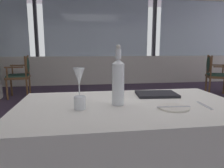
% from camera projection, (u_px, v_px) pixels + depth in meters
% --- Properties ---
extents(ground_plane, '(14.30, 14.30, 0.00)m').
position_uv_depth(ground_plane, '(127.00, 147.00, 2.32)').
color(ground_plane, '#47384C').
extents(window_wall_far, '(11.00, 0.14, 2.78)m').
position_uv_depth(window_wall_far, '(98.00, 47.00, 6.14)').
color(window_wall_far, silver).
rests_on(window_wall_far, ground_plane).
extents(foreground_table, '(1.42, 0.84, 0.74)m').
position_uv_depth(foreground_table, '(129.00, 158.00, 1.37)').
color(foreground_table, silver).
rests_on(foreground_table, ground_plane).
extents(side_plate, '(0.18, 0.18, 0.01)m').
position_uv_depth(side_plate, '(174.00, 108.00, 1.21)').
color(side_plate, silver).
rests_on(side_plate, foreground_table).
extents(butter_knife, '(0.20, 0.03, 0.00)m').
position_uv_depth(butter_knife, '(174.00, 107.00, 1.21)').
color(butter_knife, silver).
rests_on(butter_knife, foreground_table).
extents(dinner_fork, '(0.03, 0.17, 0.00)m').
position_uv_depth(dinner_fork, '(204.00, 105.00, 1.27)').
color(dinner_fork, silver).
rests_on(dinner_fork, foreground_table).
extents(water_bottle, '(0.08, 0.08, 0.37)m').
position_uv_depth(water_bottle, '(118.00, 81.00, 1.27)').
color(water_bottle, white).
rests_on(water_bottle, foreground_table).
extents(wine_glass, '(0.08, 0.08, 0.22)m').
position_uv_depth(wine_glass, '(79.00, 77.00, 1.39)').
color(wine_glass, white).
rests_on(wine_glass, foreground_table).
extents(water_tumbler, '(0.07, 0.07, 0.08)m').
position_uv_depth(water_tumbler, '(80.00, 103.00, 1.19)').
color(water_tumbler, white).
rests_on(water_tumbler, foreground_table).
extents(menu_book, '(0.31, 0.23, 0.02)m').
position_uv_depth(menu_book, '(156.00, 94.00, 1.54)').
color(menu_book, black).
rests_on(menu_book, foreground_table).
extents(dining_chair_0_1, '(0.60, 0.63, 0.93)m').
position_uv_depth(dining_chair_0_1, '(214.00, 72.00, 4.78)').
color(dining_chair_0_1, brown).
rests_on(dining_chair_0_1, ground_plane).
extents(dining_chair_1_1, '(0.51, 0.57, 0.93)m').
position_uv_depth(dining_chair_1_1, '(22.00, 73.00, 4.57)').
color(dining_chair_1_1, brown).
rests_on(dining_chair_1_1, ground_plane).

